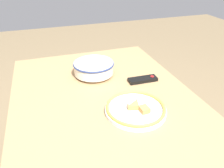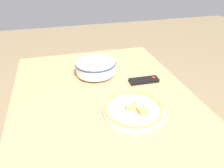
% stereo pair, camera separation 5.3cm
% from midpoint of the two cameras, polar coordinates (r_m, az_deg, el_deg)
% --- Properties ---
extents(dining_table, '(1.33, 0.94, 0.70)m').
position_cam_midpoint_polar(dining_table, '(1.16, -0.34, -7.44)').
color(dining_table, tan).
rests_on(dining_table, ground_plane).
extents(noodle_bowl, '(0.25, 0.25, 0.09)m').
position_cam_midpoint_polar(noodle_bowl, '(1.34, -3.21, 4.40)').
color(noodle_bowl, silver).
rests_on(noodle_bowl, dining_table).
extents(food_plate, '(0.29, 0.29, 0.04)m').
position_cam_midpoint_polar(food_plate, '(1.04, 7.11, -6.58)').
color(food_plate, white).
rests_on(food_plate, dining_table).
extents(tv_remote, '(0.06, 0.17, 0.02)m').
position_cam_midpoint_polar(tv_remote, '(1.29, 9.50, 0.94)').
color(tv_remote, black).
rests_on(tv_remote, dining_table).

